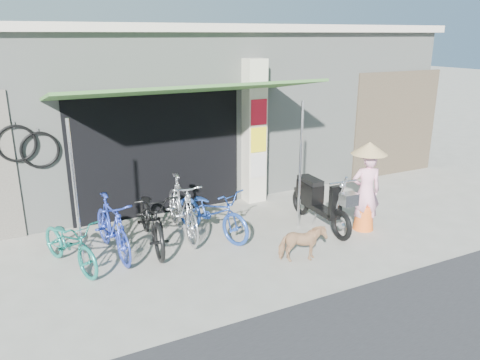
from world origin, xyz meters
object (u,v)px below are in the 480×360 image
bike_navy (212,212)px  street_dog (302,243)px  bike_teal (70,243)px  bike_silver (182,207)px  bike_blue (112,227)px  bike_black (152,217)px  moped (319,201)px  nun (366,187)px

bike_navy → street_dog: (0.88, -1.55, -0.15)m
bike_teal → street_dog: (3.29, -1.42, -0.10)m
bike_teal → bike_navy: bike_navy is taller
bike_teal → bike_silver: bike_silver is taller
bike_blue → bike_navy: size_ratio=0.95×
bike_teal → bike_black: bearing=-10.7°
bike_blue → bike_silver: bearing=4.8°
bike_blue → bike_navy: (1.74, -0.02, -0.04)m
bike_blue → bike_black: bike_black is taller
bike_silver → street_dog: (1.34, -1.81, -0.23)m
street_dog → bike_blue: bearing=75.4°
bike_silver → street_dog: bearing=-50.1°
bike_blue → moped: 3.74m
bike_silver → moped: (2.43, -0.72, -0.05)m
bike_silver → bike_navy: size_ratio=1.03×
bike_silver → nun: size_ratio=1.09×
bike_blue → nun: bearing=-18.8°
bike_blue → bike_navy: 1.74m
bike_blue → bike_silver: size_ratio=0.92×
bike_silver → bike_navy: bearing=-26.5°
bike_navy → moped: 2.03m
bike_navy → moped: bearing=-34.8°
bike_blue → nun: (4.37, -1.00, 0.33)m
bike_blue → moped: bearing=-13.3°
bike_silver → street_dog: size_ratio=2.46×
street_dog → moped: 1.55m
bike_teal → bike_silver: size_ratio=0.88×
bike_navy → moped: moped is taller
bike_blue → bike_black: bearing=0.7°
moped → nun: 0.90m
bike_navy → nun: nun is taller
bike_navy → bike_black: bearing=152.8°
bike_navy → nun: bearing=-42.0°
bike_navy → moped: size_ratio=0.91×
bike_black → bike_silver: size_ratio=1.09×
bike_black → street_dog: size_ratio=2.67×
moped → nun: (0.66, -0.51, 0.33)m
bike_teal → bike_navy: bearing=-17.3°
bike_silver → moped: size_ratio=0.94×
moped → nun: nun is taller
bike_blue → bike_silver: bike_silver is taller
nun → street_dog: bearing=39.1°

